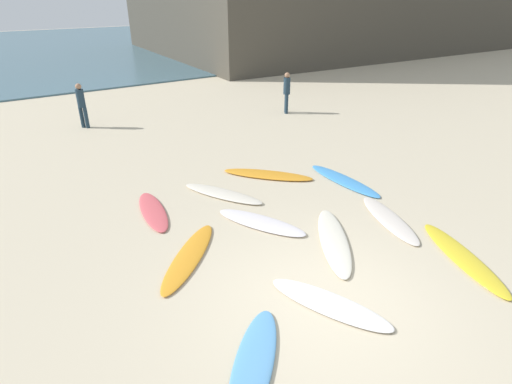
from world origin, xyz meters
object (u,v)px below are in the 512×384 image
(surfboard_1, at_px, (223,194))
(surfboard_10, at_px, (189,257))
(beachgoer_near, at_px, (81,104))
(surfboard_5, at_px, (334,240))
(surfboard_2, at_px, (268,175))
(surfboard_0, at_px, (254,363))
(surfboard_9, at_px, (389,219))
(surfboard_7, at_px, (153,211))
(surfboard_8, at_px, (344,180))
(surfboard_6, at_px, (329,304))
(surfboard_4, at_px, (261,222))
(beachgoer_mid, at_px, (287,91))
(surfboard_3, at_px, (463,257))

(surfboard_1, distance_m, surfboard_10, 2.75)
(beachgoer_near, bearing_deg, surfboard_5, -26.14)
(surfboard_1, height_order, surfboard_2, surfboard_1)
(surfboard_0, height_order, surfboard_1, surfboard_1)
(surfboard_0, relative_size, surfboard_9, 0.94)
(surfboard_0, xyz_separation_m, surfboard_7, (0.45, 4.93, -0.00))
(surfboard_1, bearing_deg, surfboard_8, 133.27)
(surfboard_0, xyz_separation_m, surfboard_6, (1.69, 0.30, 0.00))
(surfboard_6, height_order, surfboard_10, surfboard_6)
(surfboard_1, xyz_separation_m, surfboard_7, (-1.79, 0.13, -0.01))
(surfboard_4, height_order, surfboard_5, same)
(surfboard_5, bearing_deg, surfboard_10, 11.78)
(surfboard_8, distance_m, beachgoer_near, 10.10)
(surfboard_2, distance_m, surfboard_7, 3.43)
(surfboard_8, height_order, surfboard_9, surfboard_8)
(surfboard_2, height_order, surfboard_9, surfboard_2)
(beachgoer_mid, bearing_deg, surfboard_10, -15.53)
(surfboard_5, xyz_separation_m, surfboard_10, (-2.72, 1.15, -0.01))
(surfboard_2, relative_size, beachgoer_near, 1.54)
(surfboard_3, relative_size, beachgoer_near, 1.53)
(surfboard_10, xyz_separation_m, beachgoer_mid, (7.97, 7.27, 0.89))
(surfboard_2, height_order, surfboard_4, surfboard_2)
(surfboard_9, bearing_deg, surfboard_4, 169.63)
(surfboard_7, bearing_deg, surfboard_3, 139.68)
(surfboard_6, xyz_separation_m, beachgoer_mid, (6.63, 9.78, 0.89))
(surfboard_0, bearing_deg, surfboard_1, 109.84)
(surfboard_3, bearing_deg, beachgoer_near, 130.31)
(surfboard_5, height_order, surfboard_10, surfboard_5)
(surfboard_4, bearing_deg, surfboard_0, 28.29)
(surfboard_1, bearing_deg, surfboard_3, 89.41)
(surfboard_8, distance_m, surfboard_9, 2.18)
(surfboard_10, bearing_deg, surfboard_4, -125.15)
(surfboard_0, height_order, surfboard_4, surfboard_4)
(surfboard_7, bearing_deg, surfboard_4, 143.87)
(surfboard_4, relative_size, surfboard_7, 1.05)
(surfboard_5, distance_m, beachgoer_near, 11.26)
(surfboard_2, height_order, surfboard_5, surfboard_2)
(surfboard_2, height_order, surfboard_7, surfboard_2)
(surfboard_1, relative_size, surfboard_6, 1.06)
(surfboard_1, height_order, surfboard_7, surfboard_1)
(surfboard_5, distance_m, surfboard_10, 2.95)
(surfboard_5, relative_size, surfboard_6, 1.19)
(surfboard_3, height_order, beachgoer_near, beachgoer_near)
(surfboard_2, bearing_deg, surfboard_1, -30.06)
(surfboard_2, relative_size, surfboard_7, 1.22)
(surfboard_0, height_order, surfboard_6, surfboard_6)
(surfboard_3, relative_size, surfboard_6, 1.17)
(surfboard_2, xyz_separation_m, surfboard_9, (0.85, -3.53, -0.01))
(surfboard_1, height_order, surfboard_5, surfboard_1)
(surfboard_4, relative_size, beachgoer_mid, 1.30)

